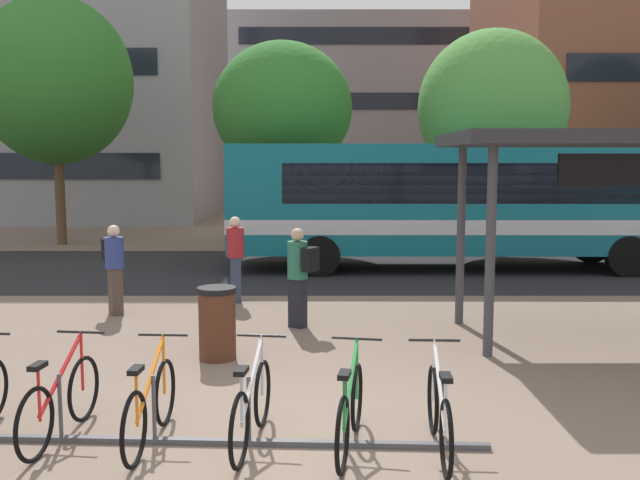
# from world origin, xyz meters

# --- Properties ---
(ground) EXTENTS (200.00, 200.00, 0.00)m
(ground) POSITION_xyz_m (0.00, 0.00, 0.00)
(ground) COLOR #7A6656
(bus_lane_asphalt) EXTENTS (80.00, 7.20, 0.01)m
(bus_lane_asphalt) POSITION_xyz_m (0.00, 11.14, 0.00)
(bus_lane_asphalt) COLOR #232326
(bus_lane_asphalt) RESTS_ON ground
(city_bus) EXTENTS (12.05, 2.67, 3.20)m
(city_bus) POSITION_xyz_m (3.99, 11.14, 1.78)
(city_bus) COLOR #0F6070
(city_bus) RESTS_ON ground
(bike_rack) EXTENTS (5.65, 0.33, 0.70)m
(bike_rack) POSITION_xyz_m (-0.84, -0.05, 0.09)
(bike_rack) COLOR #47474C
(bike_rack) RESTS_ON ground
(parked_bicycle_red_1) EXTENTS (0.52, 1.72, 0.99)m
(parked_bicycle_red_1) POSITION_xyz_m (-2.27, 0.09, 0.38)
(parked_bicycle_red_1) COLOR black
(parked_bicycle_red_1) RESTS_ON ground
(parked_bicycle_orange_2) EXTENTS (0.52, 1.72, 0.99)m
(parked_bicycle_orange_2) POSITION_xyz_m (-1.34, -0.03, 0.38)
(parked_bicycle_orange_2) COLOR black
(parked_bicycle_orange_2) RESTS_ON ground
(parked_bicycle_silver_3) EXTENTS (0.52, 1.72, 0.99)m
(parked_bicycle_silver_3) POSITION_xyz_m (-0.34, -0.07, 0.38)
(parked_bicycle_silver_3) COLOR black
(parked_bicycle_silver_3) RESTS_ON ground
(parked_bicycle_green_4) EXTENTS (0.52, 1.70, 0.99)m
(parked_bicycle_green_4) POSITION_xyz_m (0.62, -0.18, 0.38)
(parked_bicycle_green_4) COLOR black
(parked_bicycle_green_4) RESTS_ON ground
(parked_bicycle_white_5) EXTENTS (0.52, 1.72, 0.99)m
(parked_bicycle_white_5) POSITION_xyz_m (1.47, -0.25, 0.38)
(parked_bicycle_white_5) COLOR black
(parked_bicycle_white_5) RESTS_ON ground
(transit_shelter) EXTENTS (5.62, 2.84, 3.22)m
(transit_shelter) POSITION_xyz_m (5.14, 4.06, 3.00)
(transit_shelter) COLOR #38383D
(transit_shelter) RESTS_ON ground
(commuter_black_pack_0) EXTENTS (0.60, 0.55, 1.68)m
(commuter_black_pack_0) POSITION_xyz_m (-0.02, 4.79, 0.96)
(commuter_black_pack_0) COLOR black
(commuter_black_pack_0) RESTS_ON ground
(commuter_black_pack_1) EXTENTS (0.54, 0.60, 1.64)m
(commuter_black_pack_1) POSITION_xyz_m (-3.41, 5.80, 0.95)
(commuter_black_pack_1) COLOR #47382D
(commuter_black_pack_1) RESTS_ON ground
(commuter_maroon_pack_2) EXTENTS (0.39, 0.56, 1.70)m
(commuter_maroon_pack_2) POSITION_xyz_m (-1.34, 6.92, 0.99)
(commuter_maroon_pack_2) COLOR #2D3851
(commuter_maroon_pack_2) RESTS_ON ground
(trash_bin) EXTENTS (0.55, 0.55, 1.03)m
(trash_bin) POSITION_xyz_m (-1.12, 2.94, 0.52)
(trash_bin) COLOR #4C2819
(trash_bin) RESTS_ON ground
(street_tree_0) EXTENTS (4.99, 4.99, 8.13)m
(street_tree_0) POSITION_xyz_m (-8.35, 16.48, 5.39)
(street_tree_0) COLOR brown
(street_tree_0) RESTS_ON ground
(street_tree_1) EXTENTS (4.39, 4.39, 6.65)m
(street_tree_1) POSITION_xyz_m (5.45, 14.23, 4.35)
(street_tree_1) COLOR brown
(street_tree_1) RESTS_ON ground
(street_tree_2) EXTENTS (4.27, 4.27, 6.42)m
(street_tree_2) POSITION_xyz_m (-0.82, 14.94, 4.39)
(street_tree_2) COLOR brown
(street_tree_2) RESTS_ON ground
(building_centre_block) EXTENTS (19.86, 12.57, 12.55)m
(building_centre_block) POSITION_xyz_m (3.77, 45.82, 6.28)
(building_centre_block) COLOR gray
(building_centre_block) RESTS_ON ground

